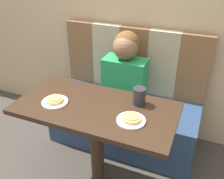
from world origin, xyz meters
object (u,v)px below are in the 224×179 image
Objects in this scene: pizza_right at (131,118)px; plate_left at (55,102)px; drinking_cup at (139,96)px; plate_right at (131,120)px; person at (125,68)px; pizza_left at (55,100)px.

plate_left is at bearing 180.00° from pizza_right.
pizza_right is 0.21m from drinking_cup.
pizza_right is at bearing 0.00° from plate_right.
person is 0.72m from pizza_right.
plate_right is at bearing 0.00° from plate_left.
drinking_cup is (-0.01, 0.21, 0.05)m from plate_right.
person is 0.72m from plate_left.
plate_right is 1.49× the size of pizza_right.
pizza_left is 0.58m from drinking_cup.
drinking_cup reaches higher than plate_right.
person is 5.37× the size of pizza_left.
person is 5.36× the size of drinking_cup.
person is 0.53m from drinking_cup.
plate_left is 1.00× the size of plate_right.
pizza_right is 1.00× the size of drinking_cup.
pizza_left is 1.00× the size of pizza_right.
pizza_right is (0.55, 0.00, 0.00)m from pizza_left.
plate_left is (-0.28, -0.66, -0.03)m from person.
pizza_left is 1.00× the size of drinking_cup.
pizza_left and pizza_right have the same top height.
plate_right is (0.55, 0.00, 0.00)m from plate_left.
plate_right is 0.02m from pizza_right.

